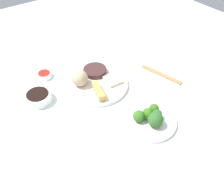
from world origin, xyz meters
The scene contains 17 objects.
tabletop centered at (0.00, 0.00, 0.01)m, with size 2.20×2.20×0.02m, color white.
main_plate centered at (-0.05, 0.01, 0.03)m, with size 0.27×0.27×0.02m, color white.
rice_scoop centered at (-0.08, -0.05, 0.07)m, with size 0.07×0.07×0.07m, color tan.
spring_roll centered at (0.01, -0.02, 0.05)m, with size 0.10×0.03×0.03m, color tan.
crab_rangoon_wonton centered at (-0.02, 0.07, 0.04)m, with size 0.07×0.06×0.01m, color beige.
stir_fry_heap centered at (-0.11, 0.04, 0.05)m, with size 0.10×0.10×0.02m, color #422626.
broccoli_plate centered at (0.23, 0.05, 0.03)m, with size 0.20×0.20×0.01m, color white.
broccoli_floret_0 centered at (0.26, 0.05, 0.06)m, with size 0.05×0.05×0.05m, color #2F6026.
broccoli_floret_1 centered at (0.22, 0.05, 0.05)m, with size 0.04×0.04×0.04m, color #33751A.
broccoli_floret_3 centered at (0.21, 0.09, 0.05)m, with size 0.04×0.04×0.04m, color #39651F.
broccoli_floret_5 centered at (0.24, 0.07, 0.05)m, with size 0.04×0.04×0.04m, color #2A6A28.
broccoli_floret_6 centered at (0.21, 0.02, 0.06)m, with size 0.04×0.04×0.04m, color #356D1F.
soy_sauce_bowl centered at (-0.11, -0.23, 0.04)m, with size 0.10×0.10×0.04m, color white.
soy_sauce_bowl_liquid centered at (-0.11, -0.23, 0.06)m, with size 0.09×0.09×0.00m, color black.
sauce_ramekin_sweet_and_sour centered at (-0.24, -0.15, 0.03)m, with size 0.06×0.06×0.02m, color white.
sauce_ramekin_sweet_and_sour_liquid centered at (-0.24, -0.15, 0.05)m, with size 0.05×0.05×0.00m, color red.
chopsticks_pair centered at (0.06, 0.28, 0.02)m, with size 0.20×0.02×0.01m, color #A47C4B.
Camera 1 is at (0.60, -0.39, 0.69)m, focal length 37.56 mm.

